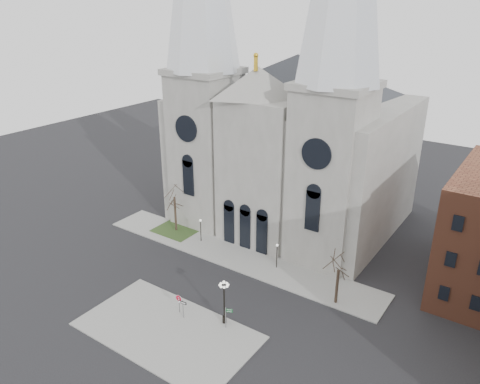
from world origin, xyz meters
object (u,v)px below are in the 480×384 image
Objects in this scene: stop_sign at (179,300)px; one_way_sign at (183,306)px; globe_lamp at (224,297)px; street_name_sign at (226,316)px.

one_way_sign is (0.92, -0.43, -0.13)m from stop_sign.
globe_lamp is 2.37× the size of one_way_sign.
globe_lamp reaches higher than one_way_sign.
globe_lamp reaches higher than stop_sign.
stop_sign is 1.03m from one_way_sign.
street_name_sign reaches higher than stop_sign.
street_name_sign is at bearing -38.48° from globe_lamp.
street_name_sign is at bearing 28.04° from stop_sign.
globe_lamp is (4.93, 1.35, 1.59)m from stop_sign.
street_name_sign reaches higher than one_way_sign.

